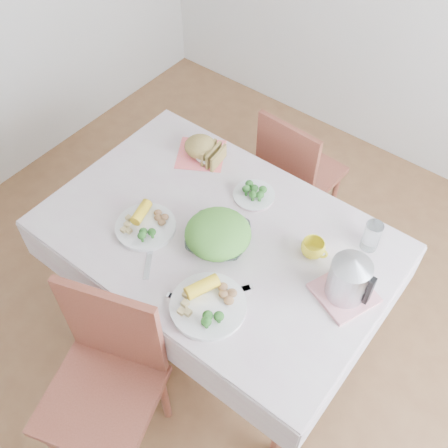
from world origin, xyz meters
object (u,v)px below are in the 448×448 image
Objects in this scene: chair_near at (101,400)px; salad_bowl at (218,238)px; yellow_mug at (313,248)px; dinner_plate_left at (146,227)px; dinner_plate_right at (208,306)px; electric_kettle at (349,277)px; chair_far at (302,167)px; dining_table at (218,282)px.

salad_bowl is at bearing 69.61° from chair_near.
salad_bowl is 0.40m from yellow_mug.
yellow_mug is (0.35, 0.20, 0.01)m from salad_bowl.
dinner_plate_left is 0.49m from dinner_plate_right.
electric_kettle reaches higher than yellow_mug.
electric_kettle is at bearing 44.50° from dinner_plate_right.
chair_far is 0.90m from yellow_mug.
dinner_plate_right is 0.55m from electric_kettle.
chair_near is 0.74m from dinner_plate_left.
chair_far is 3.27× the size of dinner_plate_left.
salad_bowl is (0.04, -0.04, 0.42)m from dining_table.
electric_kettle reaches higher than dinner_plate_left.
chair_far is at bearing 79.24° from dinner_plate_left.
dinner_plate_left reaches higher than dining_table.
dining_table is 4.63× the size of dinner_plate_right.
electric_kettle reaches higher than chair_near.
yellow_mug reaches higher than dinner_plate_right.
salad_bowl is (0.10, -0.89, 0.33)m from chair_far.
chair_far is (-0.07, 0.85, 0.09)m from dining_table.
dining_table is 1.60× the size of chair_far.
salad_bowl is at bearing 23.76° from dinner_plate_left.
chair_near is 3.65× the size of salad_bowl.
chair_near is 3.21× the size of dinner_plate_right.
electric_kettle is (0.85, 0.24, 0.11)m from dinner_plate_left.
chair_near is 1.06m from yellow_mug.
chair_near is 4.40× the size of electric_kettle.
electric_kettle is at bearing 15.65° from dinner_plate_left.
yellow_mug reaches higher than dining_table.
dinner_plate_left is at bearing 82.51° from chair_far.
chair_far is 8.69× the size of yellow_mug.
chair_near is at bearing 96.25° from chair_far.
yellow_mug is at bearing 126.29° from chair_far.
chair_near is (0.02, -0.78, 0.09)m from dining_table.
dining_table is at bearing 72.31° from chair_near.
dinner_plate_left is 0.89m from electric_kettle.
salad_bowl is 0.88× the size of dinner_plate_right.
dining_table is at bearing 122.86° from dinner_plate_right.
dinner_plate_left is 0.73m from yellow_mug.
dinner_plate_left is at bearing -156.24° from salad_bowl.
dinner_plate_right is at bearing 106.39° from chair_far.
dining_table is at bearing 97.89° from chair_far.
dinner_plate_left is (-0.26, -0.17, 0.40)m from dining_table.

